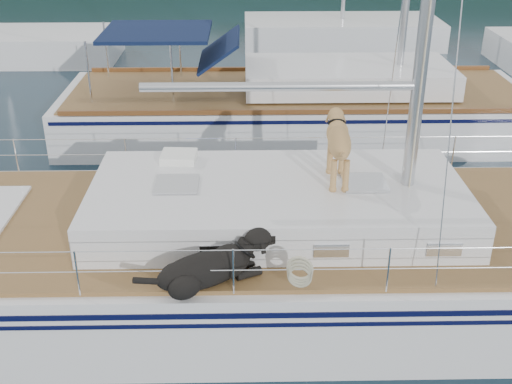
{
  "coord_description": "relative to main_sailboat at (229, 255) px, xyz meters",
  "views": [
    {
      "loc": [
        0.34,
        -8.0,
        5.62
      ],
      "look_at": [
        0.5,
        0.2,
        1.6
      ],
      "focal_mm": 45.0,
      "sensor_mm": 36.0,
      "label": 1
    }
  ],
  "objects": [
    {
      "name": "main_sailboat",
      "position": [
        0.0,
        0.0,
        0.0
      ],
      "size": [
        12.0,
        4.05,
        14.01
      ],
      "color": "silver",
      "rests_on": "ground"
    },
    {
      "name": "bg_boat_west",
      "position": [
        -8.1,
        14.01,
        -0.23
      ],
      "size": [
        8.0,
        3.0,
        11.65
      ],
      "color": "silver",
      "rests_on": "ground"
    },
    {
      "name": "neighbor_sailboat",
      "position": [
        1.59,
        6.64,
        -0.05
      ],
      "size": [
        11.0,
        3.5,
        13.3
      ],
      "color": "silver",
      "rests_on": "ground"
    },
    {
      "name": "ground",
      "position": [
        -0.1,
        0.01,
        -0.68
      ],
      "size": [
        120.0,
        120.0,
        0.0
      ],
      "primitive_type": "plane",
      "color": "black",
      "rests_on": "ground"
    },
    {
      "name": "bg_boat_center",
      "position": [
        3.9,
        16.01,
        -0.23
      ],
      "size": [
        7.2,
        3.0,
        11.65
      ],
      "color": "silver",
      "rests_on": "ground"
    }
  ]
}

